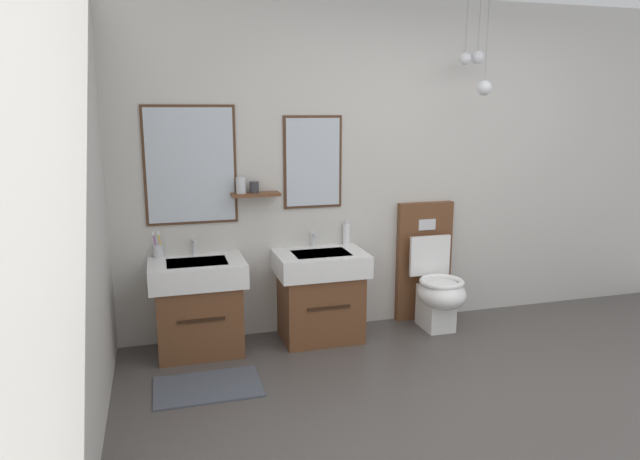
# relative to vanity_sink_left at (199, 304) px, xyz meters

# --- Properties ---
(ground_plane) EXTENTS (6.32, 5.44, 0.10)m
(ground_plane) POSITION_rel_vanity_sink_left_xyz_m (1.85, -1.79, -0.41)
(ground_plane) COLOR #4C4744
(ground_plane) RESTS_ON ground
(wall_back) EXTENTS (5.12, 0.55, 2.60)m
(wall_back) POSITION_rel_vanity_sink_left_xyz_m (1.83, 0.27, 0.94)
(wall_back) COLOR beige
(wall_back) RESTS_ON ground
(wall_left) EXTENTS (0.12, 4.24, 2.60)m
(wall_left) POSITION_rel_vanity_sink_left_xyz_m (-0.66, -1.79, 0.94)
(wall_left) COLOR beige
(wall_left) RESTS_ON ground
(bath_mat) EXTENTS (0.68, 0.44, 0.01)m
(bath_mat) POSITION_rel_vanity_sink_left_xyz_m (0.00, -0.60, -0.36)
(bath_mat) COLOR #474C56
(bath_mat) RESTS_ON ground
(vanity_sink_left) EXTENTS (0.68, 0.50, 0.69)m
(vanity_sink_left) POSITION_rel_vanity_sink_left_xyz_m (0.00, 0.00, 0.00)
(vanity_sink_left) COLOR brown
(vanity_sink_left) RESTS_ON ground
(tap_on_left_sink) EXTENTS (0.03, 0.13, 0.11)m
(tap_on_left_sink) POSITION_rel_vanity_sink_left_xyz_m (0.00, 0.19, 0.39)
(tap_on_left_sink) COLOR silver
(tap_on_left_sink) RESTS_ON vanity_sink_left
(vanity_sink_right) EXTENTS (0.68, 0.50, 0.69)m
(vanity_sink_right) POSITION_rel_vanity_sink_left_xyz_m (0.92, 0.00, 0.00)
(vanity_sink_right) COLOR brown
(vanity_sink_right) RESTS_ON ground
(tap_on_right_sink) EXTENTS (0.03, 0.13, 0.11)m
(tap_on_right_sink) POSITION_rel_vanity_sink_left_xyz_m (0.92, 0.19, 0.39)
(tap_on_right_sink) COLOR silver
(tap_on_right_sink) RESTS_ON vanity_sink_right
(toilet) EXTENTS (0.48, 0.62, 1.00)m
(toilet) POSITION_rel_vanity_sink_left_xyz_m (1.88, 0.01, 0.01)
(toilet) COLOR brown
(toilet) RESTS_ON ground
(toothbrush_cup) EXTENTS (0.07, 0.07, 0.20)m
(toothbrush_cup) POSITION_rel_vanity_sink_left_xyz_m (-0.26, 0.17, 0.38)
(toothbrush_cup) COLOR silver
(toothbrush_cup) RESTS_ON vanity_sink_left
(soap_dispenser) EXTENTS (0.06, 0.06, 0.20)m
(soap_dispenser) POSITION_rel_vanity_sink_left_xyz_m (1.19, 0.18, 0.41)
(soap_dispenser) COLOR white
(soap_dispenser) RESTS_ON vanity_sink_right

